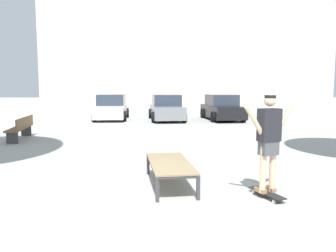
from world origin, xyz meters
TOP-DOWN VIEW (x-y plane):
  - ground_plane at (0.00, 0.00)m, footprint 120.00×120.00m
  - building_facade at (3.02, 31.72)m, footprint 31.13×4.00m
  - skate_box at (0.26, 0.78)m, footprint 0.98×1.98m
  - skateboard at (1.93, 0.01)m, footprint 0.47×0.82m
  - skater at (1.93, 0.01)m, footprint 0.96×0.42m
  - car_white at (-2.85, 14.55)m, footprint 2.04×4.26m
  - car_grey at (0.45, 13.98)m, footprint 2.21×4.34m
  - car_black at (3.75, 14.13)m, footprint 2.22×4.34m
  - park_bench at (-5.07, 6.77)m, footprint 0.79×2.44m

SIDE VIEW (x-z plane):
  - ground_plane at x=0.00m, z-range 0.00..0.00m
  - skateboard at x=1.93m, z-range 0.03..0.12m
  - skate_box at x=0.26m, z-range 0.18..0.64m
  - park_bench at x=-5.07m, z-range 0.03..0.86m
  - car_white at x=-2.85m, z-range -0.06..1.44m
  - car_grey at x=0.45m, z-range -0.06..1.44m
  - car_black at x=3.75m, z-range -0.06..1.44m
  - skater at x=1.93m, z-range 0.22..1.92m
  - building_facade at x=3.02m, z-range 0.00..11.67m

